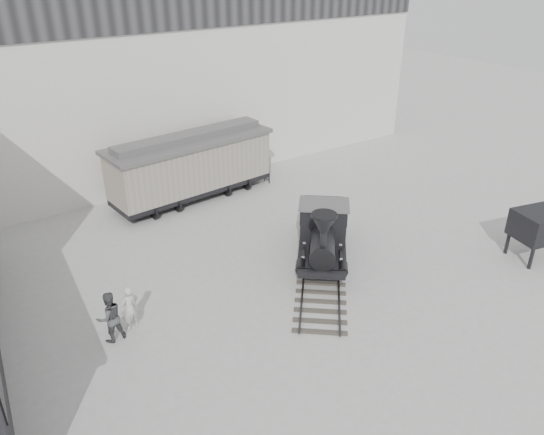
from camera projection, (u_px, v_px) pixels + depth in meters
ground at (333, 319)px, 18.41m from camera, size 90.00×90.00×0.00m
north_wall at (150, 80)px, 27.01m from camera, size 34.00×2.51×11.00m
locomotive at (323, 236)px, 21.45m from camera, size 6.92×7.83×3.04m
boxcar at (191, 165)px, 26.65m from camera, size 8.74×3.49×3.49m
visitor_a at (129, 308)px, 17.62m from camera, size 0.69×0.56×1.64m
visitor_b at (110, 317)px, 17.06m from camera, size 0.94×0.76×1.80m
coal_hopper at (539, 228)px, 21.52m from camera, size 2.23×1.97×2.10m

